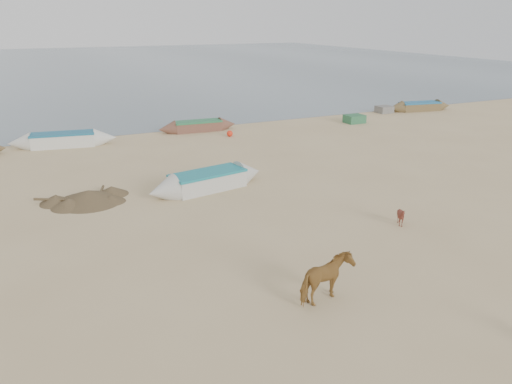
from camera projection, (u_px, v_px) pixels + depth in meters
ground at (303, 250)px, 18.30m from camera, size 140.00×140.00×0.00m
sea at (67, 66)px, 88.17m from camera, size 160.00×160.00×0.00m
cow_adult at (326, 279)px, 14.76m from camera, size 1.91×1.23×1.49m
calf_front at (401, 216)px, 20.33m from camera, size 0.89×0.84×0.81m
near_canoe at (208, 181)px, 24.64m from camera, size 6.48×2.63×0.91m
debris_pile at (89, 196)px, 23.03m from camera, size 3.96×3.96×0.56m
waterline_canoes at (72, 138)px, 33.42m from camera, size 56.82×3.13×0.93m
beach_clutter at (214, 130)px, 36.45m from camera, size 41.99×3.94×0.64m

